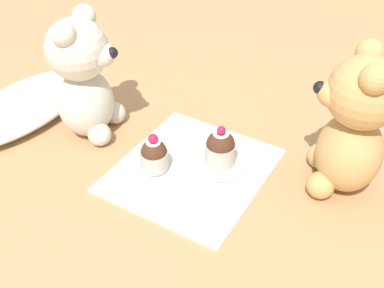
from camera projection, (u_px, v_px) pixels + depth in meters
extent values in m
plane|color=tan|center=(192.00, 170.00, 0.75)|extent=(4.00, 4.00, 0.00)
cube|color=silver|center=(192.00, 169.00, 0.75)|extent=(0.26, 0.23, 0.01)
ellipsoid|color=white|center=(24.00, 106.00, 0.87)|extent=(0.32, 0.16, 0.04)
ellipsoid|color=beige|center=(87.00, 102.00, 0.81)|extent=(0.13, 0.12, 0.12)
sphere|color=beige|center=(78.00, 49.00, 0.74)|extent=(0.11, 0.11, 0.11)
ellipsoid|color=beige|center=(102.00, 55.00, 0.74)|extent=(0.06, 0.06, 0.04)
sphere|color=black|center=(112.00, 53.00, 0.73)|extent=(0.02, 0.02, 0.02)
sphere|color=beige|center=(63.00, 34.00, 0.69)|extent=(0.04, 0.04, 0.04)
sphere|color=beige|center=(84.00, 16.00, 0.74)|extent=(0.04, 0.04, 0.04)
sphere|color=beige|center=(100.00, 134.00, 0.80)|extent=(0.04, 0.04, 0.04)
sphere|color=beige|center=(115.00, 113.00, 0.85)|extent=(0.04, 0.04, 0.04)
ellipsoid|color=tan|center=(349.00, 152.00, 0.69)|extent=(0.14, 0.13, 0.13)
sphere|color=tan|center=(365.00, 92.00, 0.62)|extent=(0.11, 0.11, 0.11)
ellipsoid|color=tan|center=(333.00, 93.00, 0.63)|extent=(0.06, 0.06, 0.04)
sphere|color=black|center=(320.00, 88.00, 0.63)|extent=(0.02, 0.02, 0.02)
sphere|color=tan|center=(370.00, 53.00, 0.63)|extent=(0.04, 0.04, 0.04)
sphere|color=tan|center=(375.00, 79.00, 0.57)|extent=(0.04, 0.04, 0.04)
sphere|color=tan|center=(320.00, 156.00, 0.75)|extent=(0.04, 0.04, 0.04)
sphere|color=tan|center=(320.00, 185.00, 0.69)|extent=(0.04, 0.04, 0.04)
cylinder|color=#B2ADA3|center=(154.00, 160.00, 0.74)|extent=(0.05, 0.05, 0.03)
sphere|color=#472819|center=(154.00, 152.00, 0.73)|extent=(0.04, 0.04, 0.04)
cylinder|color=white|center=(153.00, 142.00, 0.72)|extent=(0.02, 0.02, 0.00)
sphere|color=#B71947|center=(153.00, 139.00, 0.71)|extent=(0.02, 0.02, 0.02)
cylinder|color=white|center=(220.00, 162.00, 0.76)|extent=(0.09, 0.09, 0.01)
cylinder|color=#B2ADA3|center=(220.00, 153.00, 0.74)|extent=(0.05, 0.05, 0.04)
sphere|color=#472819|center=(221.00, 145.00, 0.73)|extent=(0.05, 0.05, 0.05)
cylinder|color=white|center=(221.00, 134.00, 0.72)|extent=(0.03, 0.03, 0.00)
sphere|color=#B71947|center=(221.00, 130.00, 0.71)|extent=(0.01, 0.01, 0.01)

